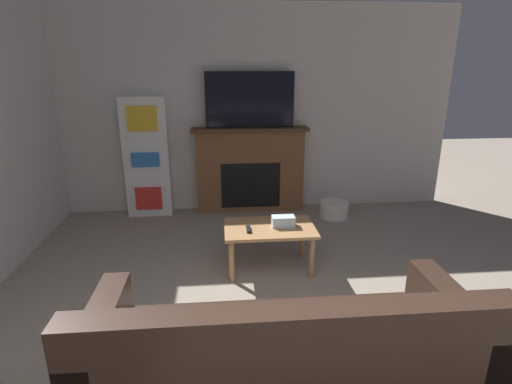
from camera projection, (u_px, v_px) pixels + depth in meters
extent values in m
cube|color=beige|center=(241.00, 111.00, 5.32)|extent=(5.73, 0.06, 2.70)
cube|color=brown|center=(250.00, 171.00, 5.44)|extent=(1.44, 0.22, 1.11)
cube|color=black|center=(251.00, 185.00, 5.38)|extent=(0.79, 0.01, 0.61)
cube|color=#4C331E|center=(250.00, 129.00, 5.24)|extent=(1.54, 0.28, 0.04)
cube|color=black|center=(250.00, 100.00, 5.13)|extent=(1.15, 0.03, 0.71)
cube|color=black|center=(250.00, 100.00, 5.11)|extent=(1.11, 0.01, 0.68)
cube|color=black|center=(282.00, 373.00, 2.33)|extent=(2.15, 0.86, 0.45)
cube|color=black|center=(296.00, 351.00, 1.86)|extent=(2.15, 0.16, 0.45)
cube|color=black|center=(105.00, 367.00, 2.21)|extent=(0.16, 0.86, 0.70)
cube|color=black|center=(448.00, 346.00, 2.38)|extent=(0.16, 0.86, 0.70)
cube|color=silver|center=(195.00, 335.00, 2.10)|extent=(0.36, 0.14, 0.28)
cube|color=#A87A4C|center=(270.00, 228.00, 3.88)|extent=(0.88, 0.56, 0.03)
cylinder|color=#A87A4C|center=(232.00, 261.00, 3.70)|extent=(0.05, 0.05, 0.42)
cylinder|color=#A87A4C|center=(312.00, 258.00, 3.77)|extent=(0.05, 0.05, 0.42)
cylinder|color=#A87A4C|center=(230.00, 241.00, 4.12)|extent=(0.05, 0.05, 0.42)
cylinder|color=#A87A4C|center=(302.00, 238.00, 4.19)|extent=(0.05, 0.05, 0.42)
cube|color=silver|center=(283.00, 221.00, 3.87)|extent=(0.22, 0.12, 0.10)
cube|color=black|center=(249.00, 229.00, 3.78)|extent=(0.04, 0.15, 0.02)
cube|color=white|center=(147.00, 157.00, 5.24)|extent=(0.57, 0.26, 1.56)
cube|color=red|center=(149.00, 198.00, 5.26)|extent=(0.33, 0.03, 0.30)
cube|color=#2D70B7|center=(145.00, 160.00, 5.10)|extent=(0.35, 0.03, 0.18)
cube|color=gold|center=(142.00, 119.00, 4.94)|extent=(0.37, 0.03, 0.31)
cylinder|color=silver|center=(334.00, 209.00, 5.31)|extent=(0.38, 0.38, 0.21)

